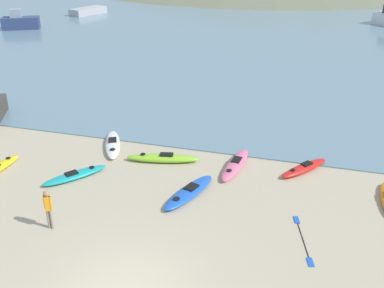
{
  "coord_description": "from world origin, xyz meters",
  "views": [
    {
      "loc": [
        4.66,
        -9.16,
        9.67
      ],
      "look_at": [
        -0.63,
        9.31,
        0.5
      ],
      "focal_mm": 42.0,
      "sensor_mm": 36.0,
      "label": 1
    }
  ],
  "objects_px": {
    "kayak_on_sand_5": "(189,192)",
    "moored_boat_2": "(88,11)",
    "loose_paddle": "(303,240)",
    "kayak_on_sand_6": "(304,168)",
    "person_near_foreground": "(48,207)",
    "kayak_on_sand_0": "(113,144)",
    "moored_boat_3": "(20,22)",
    "kayak_on_sand_2": "(235,164)",
    "kayak_on_sand_3": "(75,175)",
    "kayak_on_sand_7": "(163,158)"
  },
  "relations": [
    {
      "from": "person_near_foreground",
      "to": "moored_boat_3",
      "type": "relative_size",
      "value": 0.38
    },
    {
      "from": "kayak_on_sand_5",
      "to": "moored_boat_3",
      "type": "relative_size",
      "value": 0.79
    },
    {
      "from": "kayak_on_sand_3",
      "to": "loose_paddle",
      "type": "height_order",
      "value": "kayak_on_sand_3"
    },
    {
      "from": "kayak_on_sand_5",
      "to": "person_near_foreground",
      "type": "height_order",
      "value": "person_near_foreground"
    },
    {
      "from": "kayak_on_sand_5",
      "to": "moored_boat_3",
      "type": "height_order",
      "value": "moored_boat_3"
    },
    {
      "from": "kayak_on_sand_2",
      "to": "person_near_foreground",
      "type": "height_order",
      "value": "person_near_foreground"
    },
    {
      "from": "kayak_on_sand_3",
      "to": "person_near_foreground",
      "type": "bearing_deg",
      "value": -74.05
    },
    {
      "from": "kayak_on_sand_7",
      "to": "kayak_on_sand_5",
      "type": "bearing_deg",
      "value": -51.25
    },
    {
      "from": "kayak_on_sand_2",
      "to": "loose_paddle",
      "type": "height_order",
      "value": "kayak_on_sand_2"
    },
    {
      "from": "kayak_on_sand_2",
      "to": "moored_boat_3",
      "type": "bearing_deg",
      "value": 139.1
    },
    {
      "from": "kayak_on_sand_7",
      "to": "moored_boat_3",
      "type": "height_order",
      "value": "moored_boat_3"
    },
    {
      "from": "kayak_on_sand_0",
      "to": "moored_boat_3",
      "type": "height_order",
      "value": "moored_boat_3"
    },
    {
      "from": "kayak_on_sand_3",
      "to": "kayak_on_sand_7",
      "type": "height_order",
      "value": "kayak_on_sand_7"
    },
    {
      "from": "kayak_on_sand_0",
      "to": "kayak_on_sand_5",
      "type": "distance_m",
      "value": 5.85
    },
    {
      "from": "person_near_foreground",
      "to": "moored_boat_2",
      "type": "bearing_deg",
      "value": 116.12
    },
    {
      "from": "kayak_on_sand_0",
      "to": "kayak_on_sand_5",
      "type": "height_order",
      "value": "kayak_on_sand_0"
    },
    {
      "from": "loose_paddle",
      "to": "kayak_on_sand_7",
      "type": "bearing_deg",
      "value": 147.62
    },
    {
      "from": "kayak_on_sand_3",
      "to": "kayak_on_sand_7",
      "type": "xyz_separation_m",
      "value": [
        3.15,
        2.47,
        0.05
      ]
    },
    {
      "from": "kayak_on_sand_6",
      "to": "person_near_foreground",
      "type": "relative_size",
      "value": 1.66
    },
    {
      "from": "moored_boat_2",
      "to": "loose_paddle",
      "type": "relative_size",
      "value": 1.86
    },
    {
      "from": "kayak_on_sand_3",
      "to": "kayak_on_sand_6",
      "type": "relative_size",
      "value": 1.05
    },
    {
      "from": "kayak_on_sand_2",
      "to": "kayak_on_sand_7",
      "type": "xyz_separation_m",
      "value": [
        -3.31,
        -0.37,
        0.03
      ]
    },
    {
      "from": "person_near_foreground",
      "to": "kayak_on_sand_7",
      "type": "bearing_deg",
      "value": 70.02
    },
    {
      "from": "kayak_on_sand_5",
      "to": "moored_boat_3",
      "type": "xyz_separation_m",
      "value": [
        -26.82,
        27.23,
        0.64
      ]
    },
    {
      "from": "moored_boat_3",
      "to": "kayak_on_sand_0",
      "type": "bearing_deg",
      "value": -47.53
    },
    {
      "from": "kayak_on_sand_5",
      "to": "loose_paddle",
      "type": "bearing_deg",
      "value": -20.35
    },
    {
      "from": "kayak_on_sand_3",
      "to": "moored_boat_3",
      "type": "distance_m",
      "value": 34.83
    },
    {
      "from": "loose_paddle",
      "to": "moored_boat_3",
      "type": "bearing_deg",
      "value": 137.36
    },
    {
      "from": "kayak_on_sand_6",
      "to": "moored_boat_2",
      "type": "bearing_deg",
      "value": 129.85
    },
    {
      "from": "kayak_on_sand_3",
      "to": "moored_boat_2",
      "type": "relative_size",
      "value": 0.53
    },
    {
      "from": "kayak_on_sand_0",
      "to": "kayak_on_sand_7",
      "type": "relative_size",
      "value": 0.94
    },
    {
      "from": "kayak_on_sand_6",
      "to": "person_near_foreground",
      "type": "xyz_separation_m",
      "value": [
        -8.48,
        -6.82,
        0.74
      ]
    },
    {
      "from": "kayak_on_sand_6",
      "to": "person_near_foreground",
      "type": "bearing_deg",
      "value": -141.2
    },
    {
      "from": "kayak_on_sand_7",
      "to": "moored_boat_2",
      "type": "relative_size",
      "value": 0.67
    },
    {
      "from": "kayak_on_sand_6",
      "to": "kayak_on_sand_7",
      "type": "bearing_deg",
      "value": -172.09
    },
    {
      "from": "kayak_on_sand_7",
      "to": "person_near_foreground",
      "type": "bearing_deg",
      "value": -109.98
    },
    {
      "from": "kayak_on_sand_2",
      "to": "kayak_on_sand_5",
      "type": "distance_m",
      "value": 3.13
    },
    {
      "from": "kayak_on_sand_7",
      "to": "person_near_foreground",
      "type": "height_order",
      "value": "person_near_foreground"
    },
    {
      "from": "kayak_on_sand_5",
      "to": "kayak_on_sand_6",
      "type": "relative_size",
      "value": 1.27
    },
    {
      "from": "kayak_on_sand_0",
      "to": "loose_paddle",
      "type": "height_order",
      "value": "kayak_on_sand_0"
    },
    {
      "from": "kayak_on_sand_0",
      "to": "kayak_on_sand_5",
      "type": "bearing_deg",
      "value": -33.64
    },
    {
      "from": "kayak_on_sand_2",
      "to": "kayak_on_sand_0",
      "type": "bearing_deg",
      "value": 176.21
    },
    {
      "from": "kayak_on_sand_2",
      "to": "kayak_on_sand_6",
      "type": "relative_size",
      "value": 1.3
    },
    {
      "from": "kayak_on_sand_3",
      "to": "loose_paddle",
      "type": "bearing_deg",
      "value": -9.89
    },
    {
      "from": "moored_boat_3",
      "to": "kayak_on_sand_2",
      "type": "bearing_deg",
      "value": -40.9
    },
    {
      "from": "kayak_on_sand_0",
      "to": "moored_boat_2",
      "type": "relative_size",
      "value": 0.63
    },
    {
      "from": "kayak_on_sand_6",
      "to": "kayak_on_sand_7",
      "type": "relative_size",
      "value": 0.75
    },
    {
      "from": "kayak_on_sand_2",
      "to": "kayak_on_sand_6",
      "type": "height_order",
      "value": "kayak_on_sand_6"
    },
    {
      "from": "kayak_on_sand_0",
      "to": "moored_boat_2",
      "type": "bearing_deg",
      "value": 119.45
    },
    {
      "from": "kayak_on_sand_5",
      "to": "moored_boat_2",
      "type": "relative_size",
      "value": 0.64
    }
  ]
}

